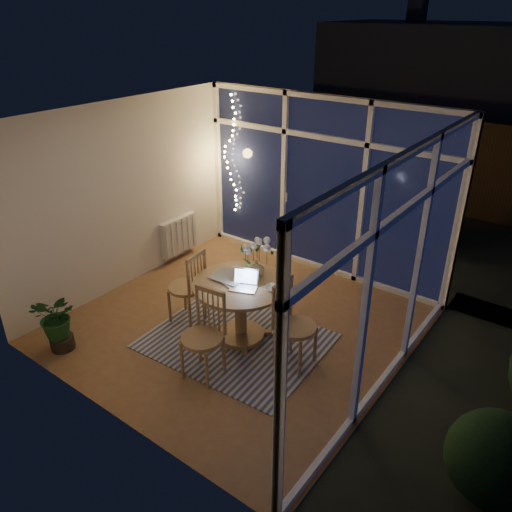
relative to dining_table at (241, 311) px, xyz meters
The scene contains 25 objects.
floor 0.48m from the dining_table, 132.14° to the left, with size 4.00×4.00×0.00m, color brown.
ceiling 2.23m from the dining_table, 132.14° to the left, with size 4.00×4.00×0.00m, color white.
wall_back 2.40m from the dining_table, 94.88° to the left, with size 4.00×0.04×2.60m, color silver.
wall_front 2.02m from the dining_table, 96.01° to the right, with size 4.00×0.04×2.60m, color silver.
wall_left 2.38m from the dining_table, behind, with size 0.04×4.00×2.60m, color silver.
wall_right 2.04m from the dining_table, ahead, with size 0.04×4.00×2.60m, color silver.
window_wall_back 2.36m from the dining_table, 94.97° to the left, with size 4.00×0.10×2.60m, color white.
window_wall_right 2.00m from the dining_table, ahead, with size 0.10×4.00×2.60m, color white.
radiator 2.40m from the dining_table, 152.49° to the left, with size 0.10×0.70×0.58m, color silver.
fairy_lights 3.01m from the dining_table, 131.36° to the left, with size 0.24×0.10×1.85m, color #FFD166, non-canonical shape.
garden_patio 5.24m from the dining_table, 86.58° to the left, with size 12.00×6.00×0.10m, color black.
garden_fence 5.73m from the dining_table, 91.89° to the left, with size 11.00×0.08×1.80m, color #3C2615.
neighbour_roof 8.90m from the dining_table, 89.27° to the left, with size 7.00×3.00×2.20m, color #2F3139.
garden_shrubs 3.74m from the dining_table, 105.32° to the left, with size 0.90×0.90×0.90m, color black.
rug 0.39m from the dining_table, 90.00° to the right, with size 2.06×1.65×0.01m, color beige.
dining_table is the anchor object (origin of this frame).
chair_left 0.81m from the dining_table, behind, with size 0.47×0.47×1.02m, color #8E6140.
chair_right 0.81m from the dining_table, ahead, with size 0.48×0.48×1.04m, color #8E6140.
chair_front 0.81m from the dining_table, 82.68° to the right, with size 0.48×0.48×1.03m, color #8E6140.
laptop 0.51m from the dining_table, 34.67° to the right, with size 0.30×0.26×0.22m, color #BABBBF, non-canonical shape.
flower_vase 0.55m from the dining_table, 79.49° to the left, with size 0.20×0.20×0.21m, color white.
bowl 0.57m from the dining_table, 13.70° to the left, with size 0.15×0.15×0.04m, color white.
newspapers 0.43m from the dining_table, behind, with size 0.40×0.30×0.02m, color beige.
phone 0.41m from the dining_table, 98.95° to the right, with size 0.12×0.06×0.01m, color black.
potted_plant 2.13m from the dining_table, 137.43° to the right, with size 0.54×0.47×0.76m, color #18441C.
Camera 1 is at (3.35, -4.14, 3.67)m, focal length 35.00 mm.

